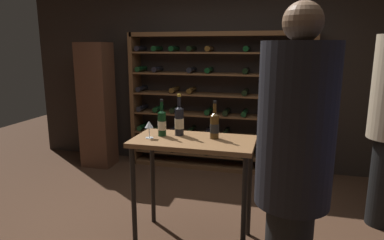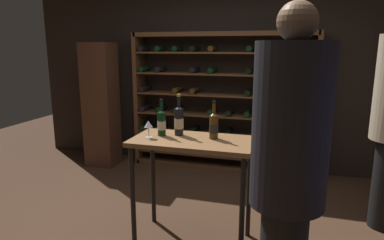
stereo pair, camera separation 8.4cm
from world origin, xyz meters
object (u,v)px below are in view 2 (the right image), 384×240
object	(u,v)px
wine_rack	(221,103)
wine_bottle_black_capsule	(179,120)
display_cabinet	(101,105)
tasting_table	(193,154)
wine_bottle_amber_reserve	(214,125)
wine_glass_stemmed_left	(149,125)
person_bystander_red_print	(288,163)
wine_bottle_green_slim	(162,123)

from	to	relation	value
wine_rack	wine_bottle_black_capsule	xyz separation A→B (m)	(-0.00, -1.84, 0.13)
display_cabinet	wine_bottle_black_capsule	xyz separation A→B (m)	(1.73, -1.53, 0.20)
tasting_table	wine_bottle_amber_reserve	bearing A→B (deg)	22.90
tasting_table	wine_bottle_amber_reserve	xyz separation A→B (m)	(0.17, 0.07, 0.25)
tasting_table	wine_glass_stemmed_left	bearing A→B (deg)	-170.63
person_bystander_red_print	display_cabinet	size ratio (longest dim) A/B	1.10
wine_rack	person_bystander_red_print	xyz separation A→B (m)	(0.96, -2.75, 0.13)
person_bystander_red_print	display_cabinet	world-z (taller)	person_bystander_red_print
person_bystander_red_print	display_cabinet	distance (m)	3.64
display_cabinet	wine_bottle_amber_reserve	size ratio (longest dim) A/B	5.46
person_bystander_red_print	wine_bottle_green_slim	xyz separation A→B (m)	(-1.11, 0.84, -0.01)
person_bystander_red_print	tasting_table	bearing A→B (deg)	-76.76
wine_rack	person_bystander_red_print	size ratio (longest dim) A/B	1.30
wine_bottle_green_slim	wine_glass_stemmed_left	size ratio (longest dim) A/B	2.17
display_cabinet	tasting_table	bearing A→B (deg)	-40.76
wine_rack	wine_bottle_green_slim	xyz separation A→B (m)	(-0.14, -1.91, 0.12)
display_cabinet	wine_bottle_amber_reserve	world-z (taller)	display_cabinet
tasting_table	display_cabinet	bearing A→B (deg)	139.24
tasting_table	person_bystander_red_print	world-z (taller)	person_bystander_red_print
wine_rack	wine_bottle_amber_reserve	distance (m)	1.91
wine_bottle_black_capsule	wine_bottle_green_slim	xyz separation A→B (m)	(-0.14, -0.06, -0.02)
person_bystander_red_print	wine_bottle_amber_reserve	world-z (taller)	person_bystander_red_print
wine_rack	wine_bottle_green_slim	size ratio (longest dim) A/B	7.75
display_cabinet	wine_rack	bearing A→B (deg)	10.31
wine_bottle_amber_reserve	wine_rack	bearing A→B (deg)	99.98
wine_bottle_amber_reserve	wine_bottle_black_capsule	bearing A→B (deg)	174.79
person_bystander_red_print	wine_glass_stemmed_left	size ratio (longest dim) A/B	12.97
wine_rack	wine_bottle_black_capsule	bearing A→B (deg)	-90.07
wine_bottle_green_slim	wine_glass_stemmed_left	bearing A→B (deg)	-128.37
wine_bottle_amber_reserve	wine_bottle_green_slim	distance (m)	0.47
tasting_table	wine_bottle_green_slim	bearing A→B (deg)	172.37
tasting_table	wine_bottle_black_capsule	world-z (taller)	wine_bottle_black_capsule
wine_rack	display_cabinet	distance (m)	1.76
wine_bottle_black_capsule	wine_bottle_green_slim	distance (m)	0.15
display_cabinet	wine_bottle_green_slim	world-z (taller)	display_cabinet
wine_bottle_green_slim	wine_rack	bearing A→B (deg)	85.77
wine_bottle_black_capsule	wine_bottle_green_slim	bearing A→B (deg)	-155.85
wine_bottle_black_capsule	wine_glass_stemmed_left	xyz separation A→B (m)	(-0.22, -0.17, -0.02)
wine_bottle_amber_reserve	wine_bottle_black_capsule	world-z (taller)	wine_bottle_black_capsule
person_bystander_red_print	display_cabinet	bearing A→B (deg)	-73.91
wine_rack	wine_glass_stemmed_left	distance (m)	2.02
tasting_table	wine_bottle_black_capsule	distance (m)	0.33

